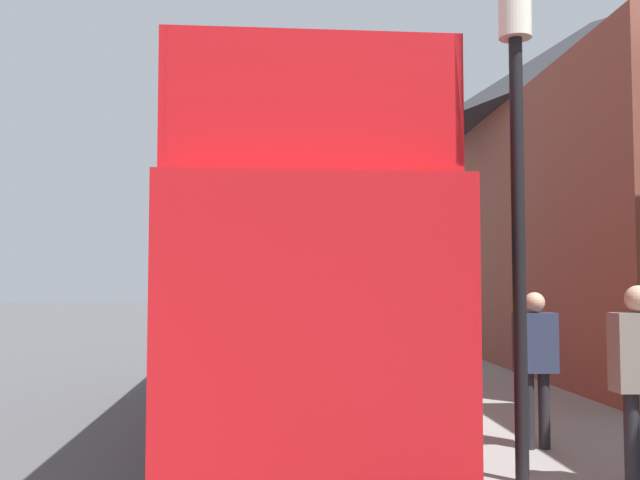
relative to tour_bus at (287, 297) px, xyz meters
The scene contains 10 objects.
ground_plane 13.72m from the tour_bus, 102.55° to the left, with size 144.00×144.00×0.00m, color #4C4C4F.
sidewalk 10.96m from the tour_bus, 71.71° to the left, with size 3.12×108.00×0.14m.
brick_terrace_rear 11.63m from the tour_bus, 45.41° to the left, with size 6.00×16.68×8.86m.
tour_bus is the anchor object (origin of this frame).
parked_car_ahead_of_bus 8.56m from the tour_bus, 85.54° to the left, with size 1.92×4.32×1.50m.
pedestrian_second 5.14m from the tour_bus, 52.20° to the right, with size 0.48×0.27×1.85m.
pedestrian_third 3.61m from the tour_bus, 37.63° to the right, with size 0.46×0.26×1.77m.
lamp_post_nearest 4.53m from the tour_bus, 58.59° to the right, with size 0.35×0.35×4.93m.
lamp_post_second 4.90m from the tour_bus, 58.77° to the left, with size 0.35×0.35×5.26m.
lamp_post_third 11.70m from the tour_bus, 78.50° to the left, with size 0.35×0.35×5.17m.
Camera 1 is at (2.88, -2.90, 1.98)m, focal length 42.00 mm.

